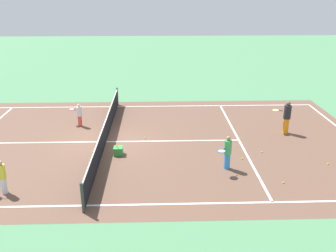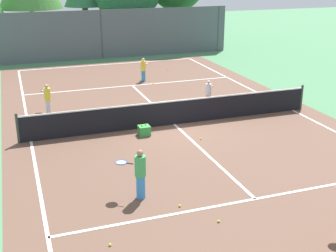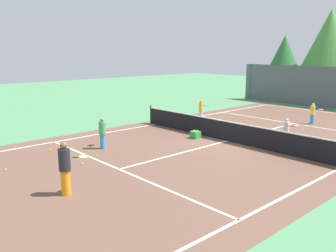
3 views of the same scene
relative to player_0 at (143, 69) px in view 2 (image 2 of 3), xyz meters
The scene contains 17 objects.
ground_plane 7.19m from the player_0, 96.74° to the right, with size 80.00×80.00×0.00m, color #4C8456.
court_surface 7.19m from the player_0, 96.74° to the right, with size 13.00×25.00×0.01m.
tennis_net 7.17m from the player_0, 96.74° to the right, with size 11.90×0.10×1.10m.
perimeter_fence 7.00m from the player_0, 96.96° to the left, with size 18.00×0.12×3.20m.
player_0 is the anchor object (origin of this frame).
player_1 6.75m from the player_0, 143.36° to the right, with size 0.37×0.85×1.29m.
player_2 12.94m from the player_0, 106.92° to the right, with size 0.82×0.72×1.42m.
player_3 5.62m from the player_0, 75.80° to the right, with size 0.64×0.81×1.23m.
ball_crate 8.18m from the player_0, 106.36° to the right, with size 0.42×0.40×0.43m.
tennis_ball_0 3.08m from the player_0, 44.69° to the left, with size 0.07×0.07×0.07m, color #CCE533.
tennis_ball_1 14.44m from the player_0, 99.12° to the right, with size 0.07×0.07×0.07m, color #CCE533.
tennis_ball_2 1.04m from the player_0, 69.32° to the right, with size 0.07×0.07×0.07m, color #CCE533.
tennis_ball_3 9.01m from the player_0, 93.12° to the right, with size 0.07×0.07×0.07m, color #CCE533.
tennis_ball_5 15.19m from the player_0, 109.39° to the right, with size 0.07×0.07×0.07m, color #CCE533.
tennis_ball_6 7.50m from the player_0, 71.03° to the right, with size 0.07×0.07×0.07m, color #CCE533.
tennis_ball_7 13.55m from the player_0, 102.49° to the right, with size 0.07×0.07×0.07m, color #CCE533.
tennis_ball_8 6.97m from the player_0, 106.69° to the right, with size 0.07×0.07×0.07m, color #CCE533.
Camera 2 is at (-5.84, -15.81, 6.04)m, focal length 48.11 mm.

